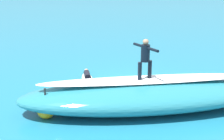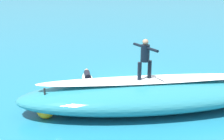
{
  "view_description": "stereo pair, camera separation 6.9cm",
  "coord_description": "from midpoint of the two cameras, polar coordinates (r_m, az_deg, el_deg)",
  "views": [
    {
      "loc": [
        4.73,
        13.0,
        4.97
      ],
      "look_at": [
        1.33,
        0.57,
        1.04
      ],
      "focal_mm": 49.7,
      "sensor_mm": 36.0,
      "label": 1
    },
    {
      "loc": [
        4.66,
        13.01,
        4.97
      ],
      "look_at": [
        1.33,
        0.57,
        1.04
      ],
      "focal_mm": 49.7,
      "sensor_mm": 36.0,
      "label": 2
    }
  ],
  "objects": [
    {
      "name": "foam_patch_mid",
      "position": [
        12.19,
        -7.84,
        -6.96
      ],
      "size": [
        0.72,
        0.63,
        0.12
      ],
      "primitive_type": "ellipsoid",
      "rotation": [
        0.0,
        0.0,
        0.22
      ],
      "color": "white",
      "rests_on": "ground_plane"
    },
    {
      "name": "surfer_paddling",
      "position": [
        15.31,
        -4.68,
        -1.11
      ],
      "size": [
        0.47,
        1.75,
        0.31
      ],
      "rotation": [
        0.0,
        0.0,
        -1.68
      ],
      "color": "black",
      "rests_on": "surfboard_paddling"
    },
    {
      "name": "buoy_marker",
      "position": [
        11.54,
        -12.2,
        -7.08
      ],
      "size": [
        0.68,
        0.68,
        1.15
      ],
      "color": "orange",
      "rests_on": "ground_plane"
    },
    {
      "name": "wave_foam_lip",
      "position": [
        11.85,
        6.45,
        -1.76
      ],
      "size": [
        8.46,
        2.07,
        0.08
      ],
      "primitive_type": "ellipsoid",
      "rotation": [
        0.0,
        0.0,
        -0.12
      ],
      "color": "white",
      "rests_on": "wave_crest"
    },
    {
      "name": "surfer_riding",
      "position": [
        11.56,
        5.97,
        2.55
      ],
      "size": [
        0.6,
        1.44,
        1.55
      ],
      "rotation": [
        0.0,
        0.0,
        0.27
      ],
      "color": "black",
      "rests_on": "surfboard_riding"
    },
    {
      "name": "wave_crest",
      "position": [
        12.06,
        6.35,
        -4.52
      ],
      "size": [
        10.17,
        4.17,
        1.15
      ],
      "primitive_type": "ellipsoid",
      "rotation": [
        0.0,
        0.0,
        -0.12
      ],
      "color": "teal",
      "rests_on": "ground_plane"
    },
    {
      "name": "foam_patch_near",
      "position": [
        16.5,
        16.95,
        -1.05
      ],
      "size": [
        0.99,
        0.98,
        0.15
      ],
      "primitive_type": "ellipsoid",
      "rotation": [
        0.0,
        0.0,
        0.69
      ],
      "color": "white",
      "rests_on": "ground_plane"
    },
    {
      "name": "ground_plane",
      "position": [
        14.69,
        4.28,
        -2.86
      ],
      "size": [
        120.0,
        120.0,
        0.0
      ],
      "primitive_type": "plane",
      "color": "teal"
    },
    {
      "name": "surfboard_paddling",
      "position": [
        15.5,
        -4.7,
        -1.61
      ],
      "size": [
        0.74,
        2.08,
        0.1
      ],
      "primitive_type": "ellipsoid",
      "rotation": [
        0.0,
        0.0,
        -1.68
      ],
      "color": "#EAE5C6",
      "rests_on": "ground_plane"
    },
    {
      "name": "surfboard_riding",
      "position": [
        11.82,
        5.83,
        -1.83
      ],
      "size": [
        1.9,
        0.99,
        0.06
      ],
      "primitive_type": "ellipsoid",
      "rotation": [
        0.0,
        0.0,
        0.27
      ],
      "color": "#EAE5C6",
      "rests_on": "wave_crest"
    }
  ]
}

